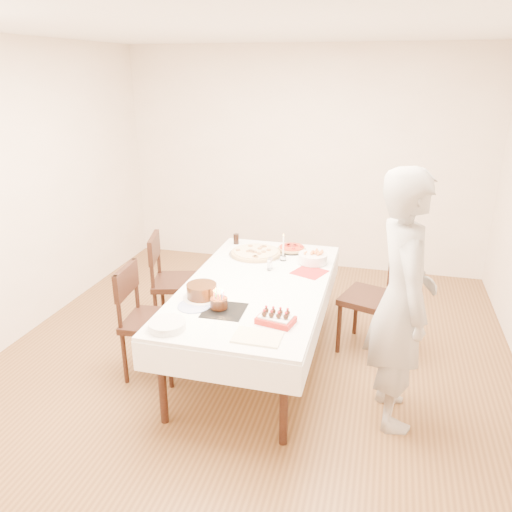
% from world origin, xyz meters
% --- Properties ---
extents(floor, '(5.00, 5.00, 0.00)m').
position_xyz_m(floor, '(0.00, 0.00, 0.00)').
color(floor, brown).
rests_on(floor, ground).
extents(wall_back, '(4.50, 0.04, 2.70)m').
position_xyz_m(wall_back, '(0.00, 2.50, 1.35)').
color(wall_back, '#F5E3CE').
rests_on(wall_back, floor).
extents(wall_front, '(4.50, 0.04, 2.70)m').
position_xyz_m(wall_front, '(0.00, -2.50, 1.35)').
color(wall_front, '#F5E3CE').
rests_on(wall_front, floor).
extents(wall_left, '(0.04, 5.00, 2.70)m').
position_xyz_m(wall_left, '(-2.25, 0.00, 1.35)').
color(wall_left, '#F5E3CE').
rests_on(wall_left, floor).
extents(ceiling, '(5.00, 5.00, 0.00)m').
position_xyz_m(ceiling, '(0.00, 0.00, 2.70)').
color(ceiling, white).
rests_on(ceiling, wall_back).
extents(dining_table, '(1.65, 2.36, 0.75)m').
position_xyz_m(dining_table, '(0.04, 0.03, 0.38)').
color(dining_table, white).
rests_on(dining_table, floor).
extents(chair_right_savory, '(0.65, 0.65, 1.01)m').
position_xyz_m(chair_right_savory, '(0.97, 0.51, 0.50)').
color(chair_right_savory, black).
rests_on(chair_right_savory, floor).
extents(chair_left_savory, '(0.61, 0.61, 0.97)m').
position_xyz_m(chair_left_savory, '(-0.85, 0.46, 0.48)').
color(chair_left_savory, black).
rests_on(chair_left_savory, floor).
extents(chair_left_dessert, '(0.53, 0.53, 0.95)m').
position_xyz_m(chair_left_dessert, '(-0.74, -0.33, 0.48)').
color(chair_left_dessert, black).
rests_on(chair_left_dessert, floor).
extents(person, '(0.58, 0.76, 1.86)m').
position_xyz_m(person, '(1.18, -0.40, 0.93)').
color(person, '#A9A49F').
rests_on(person, floor).
extents(pizza_white, '(0.65, 0.65, 0.04)m').
position_xyz_m(pizza_white, '(-0.13, 0.69, 0.77)').
color(pizza_white, beige).
rests_on(pizza_white, dining_table).
extents(pizza_pepperoni, '(0.33, 0.33, 0.04)m').
position_xyz_m(pizza_pepperoni, '(0.17, 0.89, 0.77)').
color(pizza_pepperoni, red).
rests_on(pizza_pepperoni, dining_table).
extents(red_placemat, '(0.34, 0.34, 0.01)m').
position_xyz_m(red_placemat, '(0.43, 0.39, 0.75)').
color(red_placemat, '#B21E1E').
rests_on(red_placemat, dining_table).
extents(pasta_bowl, '(0.28, 0.28, 0.08)m').
position_xyz_m(pasta_bowl, '(0.42, 0.61, 0.80)').
color(pasta_bowl, white).
rests_on(pasta_bowl, dining_table).
extents(taper_candle, '(0.07, 0.07, 0.27)m').
position_xyz_m(taper_candle, '(0.15, 0.61, 0.88)').
color(taper_candle, white).
rests_on(taper_candle, dining_table).
extents(shaker_pair, '(0.11, 0.11, 0.11)m').
position_xyz_m(shaker_pair, '(0.08, 0.34, 0.80)').
color(shaker_pair, white).
rests_on(shaker_pair, dining_table).
extents(cola_glass, '(0.07, 0.07, 0.10)m').
position_xyz_m(cola_glass, '(-0.41, 0.95, 0.80)').
color(cola_glass, black).
rests_on(cola_glass, dining_table).
extents(layer_cake, '(0.37, 0.37, 0.12)m').
position_xyz_m(layer_cake, '(-0.29, -0.35, 0.81)').
color(layer_cake, '#361C0D').
rests_on(layer_cake, dining_table).
extents(cake_board, '(0.31, 0.31, 0.01)m').
position_xyz_m(cake_board, '(-0.06, -0.51, 0.75)').
color(cake_board, black).
rests_on(cake_board, dining_table).
extents(birthday_cake, '(0.14, 0.14, 0.14)m').
position_xyz_m(birthday_cake, '(-0.11, -0.49, 0.83)').
color(birthday_cake, '#38190F').
rests_on(birthday_cake, dining_table).
extents(strawberry_box, '(0.28, 0.22, 0.06)m').
position_xyz_m(strawberry_box, '(0.35, -0.59, 0.78)').
color(strawberry_box, maroon).
rests_on(strawberry_box, dining_table).
extents(box_lid, '(0.32, 0.21, 0.03)m').
position_xyz_m(box_lid, '(0.28, -0.83, 0.75)').
color(box_lid, beige).
rests_on(box_lid, dining_table).
extents(plate_stack, '(0.31, 0.31, 0.05)m').
position_xyz_m(plate_stack, '(-0.35, -0.86, 0.78)').
color(plate_stack, white).
rests_on(plate_stack, dining_table).
extents(china_plate, '(0.27, 0.27, 0.01)m').
position_xyz_m(china_plate, '(-0.30, -0.50, 0.75)').
color(china_plate, white).
rests_on(china_plate, dining_table).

